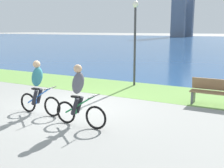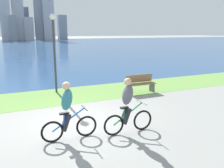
% 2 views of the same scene
% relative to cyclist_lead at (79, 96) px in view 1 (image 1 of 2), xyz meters
% --- Properties ---
extents(ground_plane, '(300.00, 300.00, 0.00)m').
position_rel_cyclist_lead_xyz_m(ground_plane, '(-1.20, 1.33, -0.83)').
color(ground_plane, gray).
extents(grass_strip_bayside, '(120.00, 3.02, 0.01)m').
position_rel_cyclist_lead_xyz_m(grass_strip_bayside, '(-1.20, 4.90, -0.83)').
color(grass_strip_bayside, '#6B9947').
rests_on(grass_strip_bayside, ground).
extents(cyclist_lead, '(1.60, 0.52, 1.67)m').
position_rel_cyclist_lead_xyz_m(cyclist_lead, '(0.00, 0.00, 0.00)').
color(cyclist_lead, black).
rests_on(cyclist_lead, ground).
extents(cyclist_trailing, '(1.58, 0.52, 1.65)m').
position_rel_cyclist_lead_xyz_m(cyclist_trailing, '(-1.70, 0.29, -0.00)').
color(cyclist_trailing, black).
rests_on(cyclist_trailing, ground).
extents(bench_near_path, '(1.50, 0.47, 0.90)m').
position_rel_cyclist_lead_xyz_m(bench_near_path, '(2.81, 3.92, -0.38)').
color(bench_near_path, olive).
rests_on(bench_near_path, ground).
extents(lamppost_tall, '(0.28, 0.28, 3.77)m').
position_rel_cyclist_lead_xyz_m(lamppost_tall, '(-0.94, 5.74, 1.64)').
color(lamppost_tall, '#38383D').
rests_on(lamppost_tall, ground).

